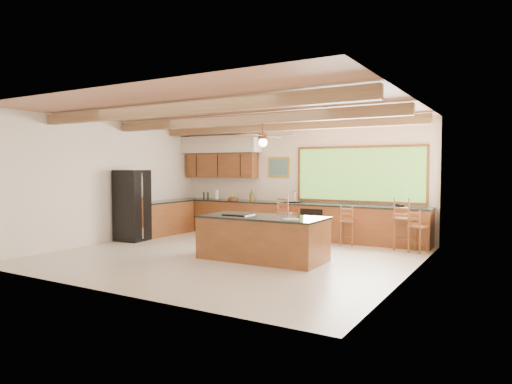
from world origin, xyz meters
The scene contains 9 objects.
ground centered at (0.00, 0.00, 0.00)m, with size 7.20×7.20×0.00m, color beige.
room_shell centered at (-0.17, 0.65, 2.21)m, with size 7.27×6.54×3.02m.
counter_run centered at (-0.82, 2.52, 0.46)m, with size 7.12×3.10×1.25m.
island centered at (0.78, -0.01, 0.44)m, with size 2.51×1.22×0.89m.
refrigerator centered at (-3.22, 0.40, 0.89)m, with size 0.76×0.74×1.78m.
bar_stool_a centered at (0.10, 2.39, 0.68)m, with size 0.48×0.48×1.15m.
bar_stool_b centered at (1.68, 2.40, 0.57)m, with size 0.39×0.39×0.96m.
bar_stool_c centered at (3.00, 2.39, 0.70)m, with size 0.51×0.51×1.19m.
bar_stool_d centered at (3.30, 2.29, 0.56)m, with size 0.44×0.44×0.94m.
Camera 1 is at (5.24, -7.84, 1.82)m, focal length 32.00 mm.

